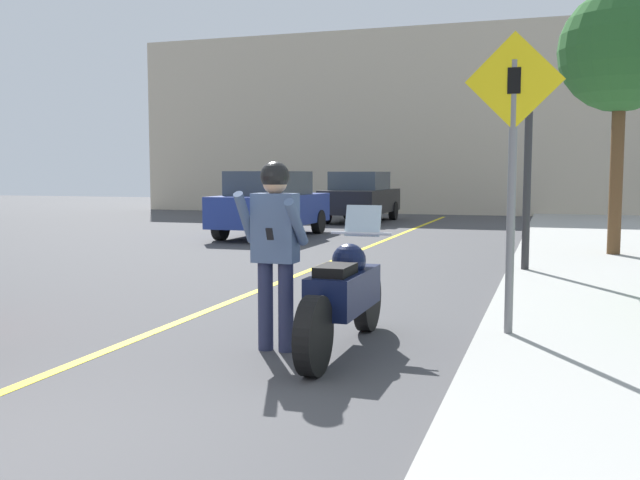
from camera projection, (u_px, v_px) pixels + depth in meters
road_center_line at (250, 294)px, 9.63m from camera, size 0.12×36.00×0.01m
building_backdrop at (468, 121)px, 28.03m from camera, size 28.00×1.20×7.37m
motorcycle at (344, 295)px, 6.54m from camera, size 0.62×2.39×1.31m
person_biker at (275, 236)px, 6.46m from camera, size 0.59×0.47×1.74m
crossing_sign at (512, 154)px, 6.67m from camera, size 0.91×0.08×2.83m
traffic_light at (529, 121)px, 11.13m from camera, size 0.26×0.30×3.33m
street_tree at (621, 52)px, 13.15m from camera, size 2.27×2.27×4.93m
parked_car_blue at (271, 204)px, 18.24m from camera, size 1.88×4.20×1.68m
parked_car_black at (361, 196)px, 23.93m from camera, size 1.88×4.20×1.68m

